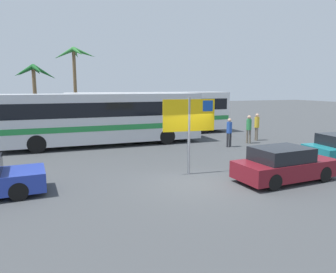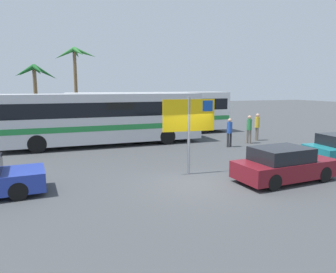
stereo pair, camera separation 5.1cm
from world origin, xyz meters
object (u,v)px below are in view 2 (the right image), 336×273
at_px(pedestrian_crossing_lot, 249,127).
at_px(pedestrian_by_bus, 230,130).
at_px(pedestrian_near_sign, 257,125).
at_px(car_maroon, 284,165).
at_px(bus_rear_coach, 151,111).
at_px(ferry_sign, 190,118).
at_px(bus_front_coach, 103,116).

distance_m(pedestrian_crossing_lot, pedestrian_by_bus, 1.94).
bearing_deg(pedestrian_near_sign, car_maroon, 68.26).
bearing_deg(pedestrian_by_bus, pedestrian_crossing_lot, -65.05).
relative_size(bus_rear_coach, car_maroon, 3.00).
distance_m(bus_rear_coach, ferry_sign, 11.42).
bearing_deg(bus_rear_coach, ferry_sign, -99.29).
bearing_deg(pedestrian_crossing_lot, ferry_sign, -178.44).
relative_size(pedestrian_near_sign, pedestrian_by_bus, 1.05).
xyz_separation_m(car_maroon, pedestrian_near_sign, (4.69, 8.13, 0.45)).
height_order(bus_rear_coach, pedestrian_crossing_lot, bus_rear_coach).
distance_m(bus_rear_coach, pedestrian_crossing_lot, 7.67).
xyz_separation_m(bus_rear_coach, pedestrian_by_bus, (2.86, -6.66, -0.76)).
xyz_separation_m(pedestrian_crossing_lot, pedestrian_by_bus, (-1.83, -0.64, -0.04)).
bearing_deg(bus_rear_coach, pedestrian_near_sign, -42.06).
relative_size(pedestrian_near_sign, pedestrian_crossing_lot, 1.01).
relative_size(car_maroon, pedestrian_by_bus, 2.35).
distance_m(bus_front_coach, pedestrian_near_sign, 10.18).
distance_m(car_maroon, pedestrian_crossing_lot, 8.19).
bearing_deg(bus_front_coach, car_maroon, -62.50).
bearing_deg(bus_rear_coach, bus_front_coach, -141.36).
height_order(bus_front_coach, pedestrian_crossing_lot, bus_front_coach).
xyz_separation_m(bus_rear_coach, car_maroon, (1.15, -13.40, -1.15)).
bearing_deg(car_maroon, bus_rear_coach, 91.24).
xyz_separation_m(bus_rear_coach, ferry_sign, (-1.84, -11.25, 0.54)).
relative_size(car_maroon, pedestrian_crossing_lot, 2.27).
bearing_deg(pedestrian_near_sign, bus_rear_coach, -33.80).
relative_size(car_maroon, pedestrian_near_sign, 2.24).
relative_size(pedestrian_crossing_lot, pedestrian_by_bus, 1.04).
distance_m(bus_front_coach, pedestrian_by_bus, 7.78).
xyz_separation_m(pedestrian_near_sign, pedestrian_crossing_lot, (-1.16, -0.75, -0.02)).
xyz_separation_m(pedestrian_near_sign, pedestrian_by_bus, (-2.99, -1.39, -0.06)).
bearing_deg(pedestrian_near_sign, pedestrian_by_bus, 33.16).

